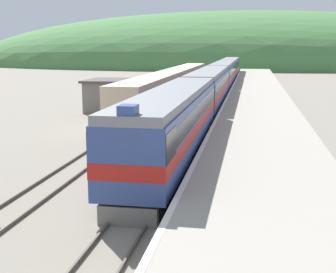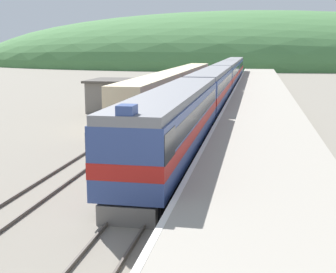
# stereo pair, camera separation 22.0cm
# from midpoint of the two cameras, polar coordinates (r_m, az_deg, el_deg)

# --- Properties ---
(track_main) EXTENTS (1.52, 180.00, 0.16)m
(track_main) POSITION_cam_midpoint_polar(r_m,az_deg,el_deg) (67.74, 6.31, 5.38)
(track_main) COLOR #4C443D
(track_main) RESTS_ON ground
(track_siding) EXTENTS (1.52, 180.00, 0.16)m
(track_siding) POSITION_cam_midpoint_polar(r_m,az_deg,el_deg) (68.25, 2.10, 5.48)
(track_siding) COLOR #4C443D
(track_siding) RESTS_ON ground
(platform) EXTENTS (6.88, 140.00, 1.12)m
(platform) POSITION_cam_midpoint_polar(r_m,az_deg,el_deg) (47.66, 10.83, 3.48)
(platform) COLOR #9E9689
(platform) RESTS_ON ground
(distant_hills) EXTENTS (193.42, 87.04, 36.29)m
(distant_hills) POSITION_cam_midpoint_polar(r_m,az_deg,el_deg) (163.77, 8.64, 8.54)
(distant_hills) COLOR #477A42
(distant_hills) RESTS_ON ground
(station_shed) EXTENTS (6.16, 5.86, 3.26)m
(station_shed) POSITION_cam_midpoint_polar(r_m,az_deg,el_deg) (48.47, -6.30, 5.04)
(station_shed) COLOR slate
(station_shed) RESTS_ON ground
(express_train_lead_car) EXTENTS (2.96, 21.24, 4.52)m
(express_train_lead_car) POSITION_cam_midpoint_polar(r_m,az_deg,el_deg) (26.90, 0.40, 1.70)
(express_train_lead_car) COLOR black
(express_train_lead_car) RESTS_ON ground
(carriage_second) EXTENTS (2.95, 22.79, 4.16)m
(carriage_second) POSITION_cam_midpoint_polar(r_m,az_deg,el_deg) (49.69, 4.94, 5.91)
(carriage_second) COLOR black
(carriage_second) RESTS_ON ground
(carriage_third) EXTENTS (2.95, 22.79, 4.16)m
(carriage_third) POSITION_cam_midpoint_polar(r_m,az_deg,el_deg) (73.24, 6.65, 7.50)
(carriage_third) COLOR black
(carriage_third) RESTS_ON ground
(carriage_fourth) EXTENTS (2.95, 22.79, 4.16)m
(carriage_fourth) POSITION_cam_midpoint_polar(r_m,az_deg,el_deg) (96.84, 7.54, 8.31)
(carriage_fourth) COLOR black
(carriage_fourth) RESTS_ON ground
(siding_train) EXTENTS (2.90, 47.23, 3.74)m
(siding_train) POSITION_cam_midpoint_polar(r_m,az_deg,el_deg) (57.02, 0.52, 6.27)
(siding_train) COLOR black
(siding_train) RESTS_ON ground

